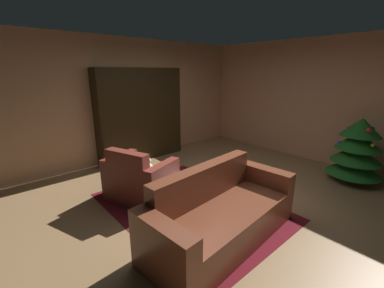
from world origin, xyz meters
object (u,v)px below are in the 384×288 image
(armchair_red, at_px, (140,181))
(decorated_tree, at_px, (357,150))
(couch_red, at_px, (221,215))
(bottle_on_table, at_px, (184,181))
(coffee_table, at_px, (189,183))
(book_stack_on_table, at_px, (188,179))
(bookshelf_unit, at_px, (146,115))

(armchair_red, bearing_deg, decorated_tree, 59.17)
(couch_red, bearing_deg, bottle_on_table, -179.42)
(coffee_table, distance_m, bottle_on_table, 0.24)
(couch_red, relative_size, book_stack_on_table, 8.92)
(coffee_table, height_order, book_stack_on_table, book_stack_on_table)
(bookshelf_unit, distance_m, coffee_table, 2.58)
(couch_red, relative_size, coffee_table, 2.80)
(bookshelf_unit, bearing_deg, armchair_red, -34.76)
(book_stack_on_table, xyz_separation_m, bottle_on_table, (0.07, -0.13, 0.03))
(couch_red, height_order, decorated_tree, decorated_tree)
(coffee_table, bearing_deg, couch_red, -12.29)
(bookshelf_unit, height_order, coffee_table, bookshelf_unit)
(bookshelf_unit, distance_m, armchair_red, 2.17)
(book_stack_on_table, bearing_deg, coffee_table, 124.64)
(coffee_table, distance_m, book_stack_on_table, 0.11)
(book_stack_on_table, bearing_deg, couch_red, -9.37)
(bottle_on_table, bearing_deg, couch_red, 0.58)
(bottle_on_table, bearing_deg, armchair_red, -163.18)
(bottle_on_table, distance_m, decorated_tree, 3.30)
(coffee_table, bearing_deg, book_stack_on_table, -55.36)
(coffee_table, distance_m, decorated_tree, 3.18)
(bookshelf_unit, xyz_separation_m, armchair_red, (1.69, -1.17, -0.70))
(coffee_table, xyz_separation_m, book_stack_on_table, (0.03, -0.05, 0.10))
(decorated_tree, bearing_deg, coffee_table, -113.92)
(couch_red, distance_m, book_stack_on_table, 0.78)
(bookshelf_unit, xyz_separation_m, bottle_on_table, (2.49, -0.93, -0.50))
(coffee_table, height_order, bottle_on_table, bottle_on_table)
(couch_red, bearing_deg, bookshelf_unit, 163.79)
(bookshelf_unit, distance_m, book_stack_on_table, 2.60)
(bookshelf_unit, relative_size, armchair_red, 1.73)
(bookshelf_unit, xyz_separation_m, coffee_table, (2.38, -0.75, -0.63))
(armchair_red, distance_m, coffee_table, 0.82)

